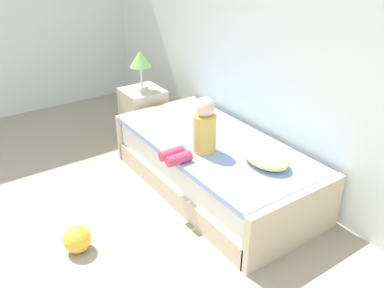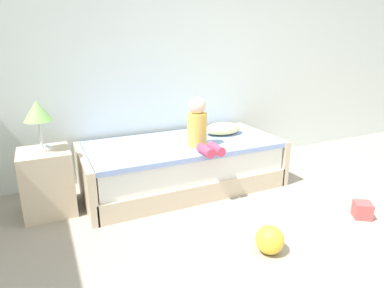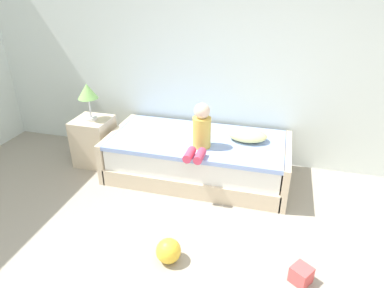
% 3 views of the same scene
% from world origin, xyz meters
% --- Properties ---
extents(wall_rear, '(7.20, 0.10, 2.90)m').
position_xyz_m(wall_rear, '(0.00, 2.60, 1.45)').
color(wall_rear, silver).
rests_on(wall_rear, ground).
extents(bed, '(2.11, 1.00, 0.50)m').
position_xyz_m(bed, '(-0.62, 2.00, 0.25)').
color(bed, beige).
rests_on(bed, ground).
extents(nightstand, '(0.44, 0.44, 0.60)m').
position_xyz_m(nightstand, '(-1.97, 1.98, 0.30)').
color(nightstand, beige).
rests_on(nightstand, ground).
extents(table_lamp, '(0.24, 0.24, 0.45)m').
position_xyz_m(table_lamp, '(-1.97, 1.98, 0.94)').
color(table_lamp, silver).
rests_on(table_lamp, nightstand).
extents(child_figure, '(0.20, 0.51, 0.50)m').
position_xyz_m(child_figure, '(-0.53, 1.77, 0.70)').
color(child_figure, gold).
rests_on(child_figure, bed).
extents(pillow, '(0.44, 0.30, 0.13)m').
position_xyz_m(pillow, '(-0.06, 2.10, 0.56)').
color(pillow, '#F2E58C').
rests_on(pillow, bed).
extents(toy_ball, '(0.22, 0.22, 0.22)m').
position_xyz_m(toy_ball, '(-0.52, 0.60, 0.11)').
color(toy_ball, yellow).
rests_on(toy_ball, ground).
extents(toy_block, '(0.20, 0.20, 0.15)m').
position_xyz_m(toy_block, '(0.57, 0.67, 0.07)').
color(toy_block, '#E54C4C').
rests_on(toy_block, ground).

